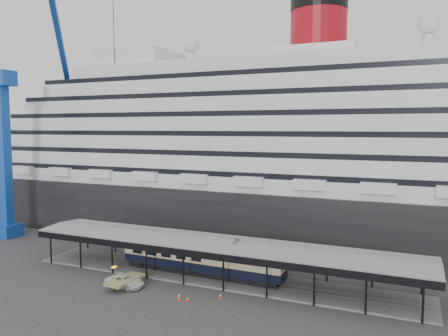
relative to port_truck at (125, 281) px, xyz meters
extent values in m
plane|color=#333336|center=(9.48, 2.87, -0.75)|extent=(200.00, 200.00, 0.00)
cube|color=black|center=(9.48, 34.87, 4.25)|extent=(130.00, 30.00, 10.00)
cylinder|color=maroon|center=(17.48, 34.87, 36.65)|extent=(10.00, 10.00, 9.00)
cylinder|color=black|center=(17.48, 34.87, 41.90)|extent=(10.10, 10.10, 2.50)
sphere|color=silver|center=(-8.52, 34.87, 36.95)|extent=(3.60, 3.60, 3.60)
sphere|color=silver|center=(35.48, 34.87, 36.95)|extent=(3.60, 3.60, 3.60)
cube|color=slate|center=(9.48, 7.87, -0.63)|extent=(56.00, 8.00, 0.24)
cube|color=slate|center=(9.48, 7.15, -0.47)|extent=(54.00, 0.08, 0.10)
cube|color=slate|center=(9.48, 8.59, -0.47)|extent=(54.00, 0.08, 0.10)
cube|color=black|center=(9.48, 3.37, 3.70)|extent=(56.00, 0.18, 0.90)
cube|color=black|center=(9.48, 12.37, 3.70)|extent=(56.00, 0.18, 0.90)
cube|color=slate|center=(9.48, 7.87, 4.43)|extent=(56.00, 9.00, 0.24)
cube|color=#184DB6|center=(-36.52, 12.87, 0.45)|extent=(4.00, 4.00, 2.40)
cube|color=#184DB6|center=(-36.52, 12.87, 14.65)|extent=(1.80, 1.80, 26.00)
cube|color=#184DB6|center=(-36.52, 12.87, 29.05)|extent=(5.00, 3.20, 2.80)
cube|color=#184DB6|center=(-28.13, 18.74, 38.46)|extent=(12.92, 17.86, 16.80)
cylinder|color=black|center=(-19.74, 24.62, 22.86)|extent=(0.12, 0.12, 47.21)
imported|color=silver|center=(0.00, 0.00, 0.00)|extent=(5.53, 2.84, 1.49)
cube|color=black|center=(7.20, 7.87, -0.12)|extent=(23.07, 3.18, 0.77)
cube|color=black|center=(7.20, 7.87, 0.86)|extent=(24.18, 3.64, 1.21)
cube|color=beige|center=(7.20, 7.87, 2.18)|extent=(24.18, 3.68, 1.42)
cube|color=black|center=(7.20, 7.87, 3.11)|extent=(24.18, 3.64, 0.44)
cube|color=red|center=(9.78, -1.05, -0.73)|extent=(0.42, 0.42, 0.03)
cone|color=red|center=(9.78, -1.05, -0.41)|extent=(0.35, 0.35, 0.64)
cylinder|color=white|center=(9.78, -1.05, -0.35)|extent=(0.20, 0.20, 0.12)
cube|color=#EE560D|center=(8.57, -0.93, -0.73)|extent=(0.49, 0.49, 0.03)
cone|color=#EE560D|center=(8.57, -0.93, -0.32)|extent=(0.41, 0.41, 0.81)
cylinder|color=white|center=(8.57, -0.93, -0.24)|extent=(0.26, 0.26, 0.16)
cube|color=#F93D0D|center=(13.02, 1.42, -0.73)|extent=(0.43, 0.43, 0.03)
cone|color=#F93D0D|center=(13.02, 1.42, -0.40)|extent=(0.36, 0.36, 0.66)
cylinder|color=white|center=(13.02, 1.42, -0.33)|extent=(0.21, 0.21, 0.13)
camera|label=1|loc=(33.98, -45.58, 20.02)|focal=35.00mm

